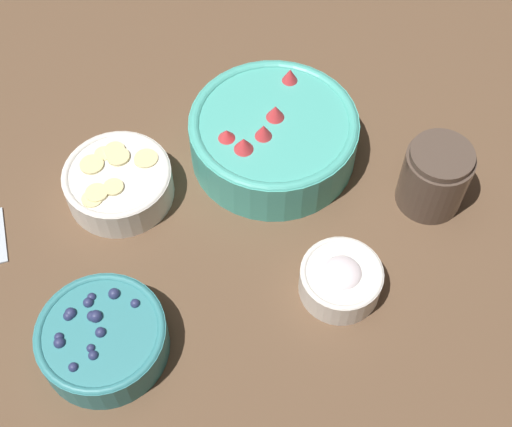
# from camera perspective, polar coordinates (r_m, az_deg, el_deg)

# --- Properties ---
(ground_plane) EXTENTS (4.00, 4.00, 0.00)m
(ground_plane) POSITION_cam_1_polar(r_m,az_deg,el_deg) (1.01, -3.92, 0.63)
(ground_plane) COLOR brown
(bowl_strawberries) EXTENTS (0.24, 0.24, 0.09)m
(bowl_strawberries) POSITION_cam_1_polar(r_m,az_deg,el_deg) (1.03, 1.39, 6.35)
(bowl_strawberries) COLOR #47AD9E
(bowl_strawberries) RESTS_ON ground_plane
(bowl_blueberries) EXTENTS (0.16, 0.16, 0.06)m
(bowl_blueberries) POSITION_cam_1_polar(r_m,az_deg,el_deg) (0.90, -12.19, -9.69)
(bowl_blueberries) COLOR teal
(bowl_blueberries) RESTS_ON ground_plane
(bowl_bananas) EXTENTS (0.15, 0.15, 0.05)m
(bowl_bananas) POSITION_cam_1_polar(r_m,az_deg,el_deg) (1.01, -10.96, 2.56)
(bowl_bananas) COLOR silver
(bowl_bananas) RESTS_ON ground_plane
(bowl_cream) EXTENTS (0.11, 0.11, 0.05)m
(bowl_cream) POSITION_cam_1_polar(r_m,az_deg,el_deg) (0.92, 6.80, -5.19)
(bowl_cream) COLOR silver
(bowl_cream) RESTS_ON ground_plane
(jar_chocolate) EXTENTS (0.09, 0.09, 0.10)m
(jar_chocolate) POSITION_cam_1_polar(r_m,az_deg,el_deg) (1.01, 14.07, 2.74)
(jar_chocolate) COLOR #4C3D33
(jar_chocolate) RESTS_ON ground_plane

